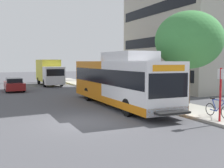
% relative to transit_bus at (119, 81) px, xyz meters
% --- Properties ---
extents(ground_plane, '(120.00, 120.00, 0.00)m').
position_rel_transit_bus_xyz_m(ground_plane, '(-3.88, 4.06, -1.70)').
color(ground_plane, '#4C4C51').
extents(sidewalk_curb, '(3.00, 56.00, 0.14)m').
position_rel_transit_bus_xyz_m(sidewalk_curb, '(3.12, 2.06, -1.63)').
color(sidewalk_curb, '#A8A399').
rests_on(sidewalk_curb, ground).
extents(transit_bus, '(2.58, 12.25, 3.65)m').
position_rel_transit_bus_xyz_m(transit_bus, '(0.00, 0.00, 0.00)').
color(transit_bus, white).
rests_on(transit_bus, ground).
extents(bus_stop_sign_pole, '(0.10, 0.36, 2.60)m').
position_rel_transit_bus_xyz_m(bus_stop_sign_pole, '(2.06, -7.05, -0.05)').
color(bus_stop_sign_pole, red).
rests_on(bus_stop_sign_pole, sidewalk_curb).
extents(bicycle_parked, '(0.52, 1.76, 1.02)m').
position_rel_transit_bus_xyz_m(bicycle_parked, '(2.73, -6.25, -1.14)').
color(bicycle_parked, black).
rests_on(bicycle_parked, sidewalk_curb).
extents(street_tree_near_stop, '(4.57, 4.57, 6.28)m').
position_rel_transit_bus_xyz_m(street_tree_near_stop, '(4.31, -1.92, 2.77)').
color(street_tree_near_stop, '#4C3823').
rests_on(street_tree_near_stop, sidewalk_curb).
extents(parked_car_far_lane, '(1.80, 4.50, 1.33)m').
position_rel_transit_bus_xyz_m(parked_car_far_lane, '(-5.80, 12.93, -1.04)').
color(parked_car_far_lane, maroon).
rests_on(parked_car_far_lane, ground).
extents(box_truck_background, '(2.32, 7.01, 3.25)m').
position_rel_transit_bus_xyz_m(box_truck_background, '(-1.09, 18.40, 0.04)').
color(box_truck_background, silver).
rests_on(box_truck_background, ground).
extents(lattice_comm_tower, '(1.10, 1.10, 33.83)m').
position_rel_transit_bus_xyz_m(lattice_comm_tower, '(17.70, 25.26, 9.69)').
color(lattice_comm_tower, '#B7B7BC').
rests_on(lattice_comm_tower, ground).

